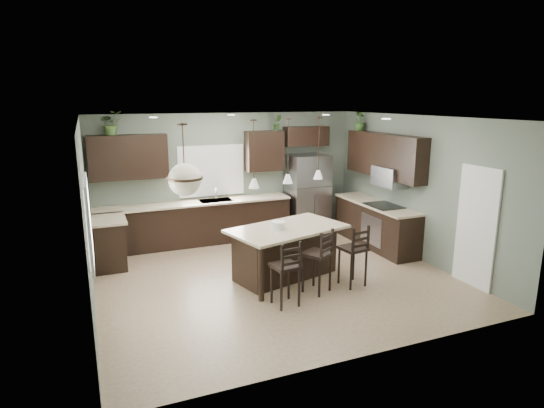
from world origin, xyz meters
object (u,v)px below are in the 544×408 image
Objects in this scene: serving_dish at (278,225)px; bar_stool_center at (317,261)px; bar_stool_right at (353,255)px; plant_back_left at (111,123)px; refrigerator at (307,194)px; kitchen_island at (287,253)px; bar_stool_left at (285,273)px.

bar_stool_center reaches higher than serving_dish.
bar_stool_right is (1.08, -0.67, -0.46)m from serving_dish.
bar_stool_center is 2.28× the size of plant_back_left.
plant_back_left is (-4.21, 0.23, 1.71)m from refrigerator.
kitchen_island is 1.11m from bar_stool_left.
refrigerator is 1.72× the size of bar_stool_right.
bar_stool_right is (-0.69, -3.12, -0.39)m from refrigerator.
bar_stool_right is (1.37, 0.28, 0.01)m from bar_stool_left.
kitchen_island is (-1.58, -2.39, -0.46)m from refrigerator.
bar_stool_center is (0.68, 0.26, 0.02)m from bar_stool_left.
plant_back_left reaches higher than bar_stool_center.
serving_dish is at bearing -47.65° from plant_back_left.
serving_dish is 1.35m from bar_stool_right.
refrigerator reaches higher than serving_dish.
kitchen_island is 0.77m from bar_stool_center.
serving_dish is at bearing 66.93° from bar_stool_left.
bar_stool_center is (-1.38, -3.13, -0.38)m from refrigerator.
refrigerator is 3.99m from bar_stool_left.
bar_stool_center is at bearing -49.94° from plant_back_left.
bar_stool_right is (0.69, 0.02, -0.00)m from bar_stool_center.
bar_stool_left is 4.71m from plant_back_left.
bar_stool_center is 1.00× the size of bar_stool_right.
refrigerator is 3.22m from bar_stool_right.
bar_stool_left is (-2.06, -3.39, -0.40)m from refrigerator.
bar_stool_right reaches higher than serving_dish.
refrigerator reaches higher than bar_stool_center.
bar_stool_center is (0.39, -0.69, -0.45)m from serving_dish.
bar_stool_center is at bearing -113.83° from refrigerator.
plant_back_left reaches higher than bar_stool_left.
serving_dish is 0.91m from bar_stool_center.
bar_stool_left is at bearing -130.76° from kitchen_island.
bar_stool_left is 0.97× the size of bar_stool_right.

